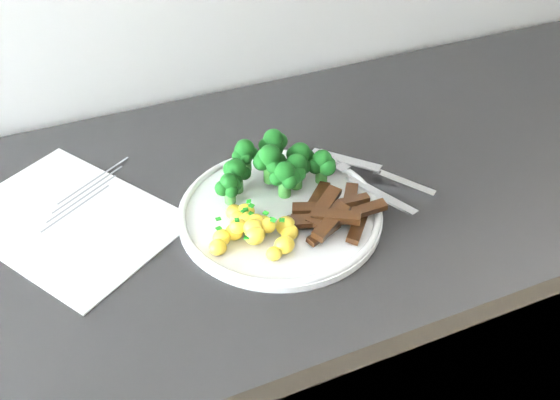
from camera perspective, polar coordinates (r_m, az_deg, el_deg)
The scene contains 8 objects.
counter at distance 1.25m, azimuth -1.35°, elevation -16.02°, with size 2.44×0.61×0.91m.
recipe_paper at distance 0.91m, azimuth -19.06°, elevation -1.72°, with size 0.34×0.36×0.00m.
plate at distance 0.86m, azimuth -0.00°, elevation -1.10°, with size 0.29×0.29×0.02m.
broccoli at distance 0.89m, azimuth -0.38°, elevation 3.40°, with size 0.18×0.11×0.07m.
potatoes at distance 0.81m, azimuth -2.42°, elevation -2.67°, with size 0.12×0.12×0.04m.
beef_strips at distance 0.85m, azimuth 4.88°, elevation -1.19°, with size 0.14×0.14×0.03m.
fork at distance 0.90m, azimuth 8.04°, elevation 1.41°, with size 0.07×0.19×0.02m.
knife at distance 0.94m, azimuth 9.97°, elevation 2.13°, with size 0.14×0.17×0.02m.
Camera 1 is at (-0.09, 1.02, 1.49)m, focal length 39.17 mm.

